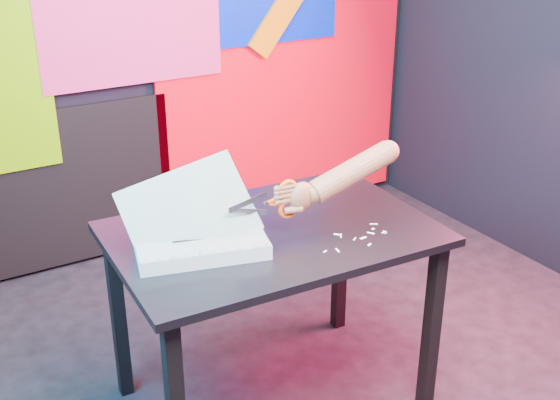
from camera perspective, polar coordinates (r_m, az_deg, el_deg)
room at (r=2.48m, az=5.29°, el=11.91°), size 3.01×3.01×2.71m
backdrop at (r=3.84m, az=-7.21°, el=10.09°), size 2.88×0.05×2.08m
work_table at (r=2.55m, az=-0.62°, el=-4.41°), size 1.17×0.81×0.75m
printout_stack at (r=2.39m, az=-6.63°, el=-3.13°), size 0.49×0.41×0.32m
scissors at (r=2.40m, az=0.26°, el=-0.00°), size 0.26×0.03×0.15m
hand_forearm at (r=2.49m, az=5.19°, el=1.99°), size 0.48×0.12×0.21m
paper_clippings at (r=2.47m, az=6.55°, el=-2.96°), size 0.29×0.14×0.00m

